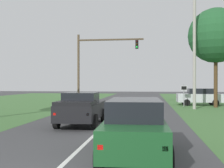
{
  "coord_description": "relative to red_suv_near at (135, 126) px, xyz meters",
  "views": [
    {
      "loc": [
        2.51,
        -6.18,
        2.39
      ],
      "look_at": [
        -0.37,
        15.89,
        2.31
      ],
      "focal_mm": 46.06,
      "sensor_mm": 36.0,
      "label": 1
    }
  ],
  "objects": [
    {
      "name": "oak_tree_right",
      "position": [
        6.9,
        19.7,
        6.03
      ],
      "size": [
        5.33,
        5.33,
        9.69
      ],
      "color": "#4C351E",
      "rests_on": "ground_plane"
    },
    {
      "name": "ground_plane",
      "position": [
        -2.04,
        9.75,
        -0.98
      ],
      "size": [
        120.0,
        120.0,
        0.0
      ],
      "primitive_type": "plane",
      "color": "#424244"
    },
    {
      "name": "utility_pole_right",
      "position": [
        4.55,
        17.54,
        4.02
      ],
      "size": [
        0.28,
        0.28,
        10.0
      ],
      "primitive_type": "cylinder",
      "color": "#9E998E",
      "rests_on": "ground_plane"
    },
    {
      "name": "crossing_suv_far",
      "position": [
        5.87,
        22.39,
        -0.03
      ],
      "size": [
        4.74,
        2.17,
        1.79
      ],
      "color": "silver",
      "rests_on": "ground_plane"
    },
    {
      "name": "pickup_truck_lead",
      "position": [
        -3.34,
        6.51,
        -0.02
      ],
      "size": [
        2.32,
        4.94,
        1.86
      ],
      "color": "black",
      "rests_on": "ground_plane"
    },
    {
      "name": "lane_centre_stripe",
      "position": [
        -2.04,
        -1.25,
        -0.97
      ],
      "size": [
        0.16,
        43.88,
        0.01
      ],
      "primitive_type": "cube",
      "color": "white",
      "rests_on": "ground_plane"
    },
    {
      "name": "keep_moving_sign",
      "position": [
        3.92,
        20.09,
        0.46
      ],
      "size": [
        0.6,
        0.09,
        2.24
      ],
      "color": "gray",
      "rests_on": "ground_plane"
    },
    {
      "name": "red_suv_near",
      "position": [
        0.0,
        0.0,
        0.0
      ],
      "size": [
        2.22,
        4.95,
        1.85
      ],
      "color": "#194C23",
      "rests_on": "ground_plane"
    },
    {
      "name": "traffic_light",
      "position": [
        -5.26,
        20.71,
        4.0
      ],
      "size": [
        7.08,
        0.4,
        7.57
      ],
      "color": "brown",
      "rests_on": "ground_plane"
    }
  ]
}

